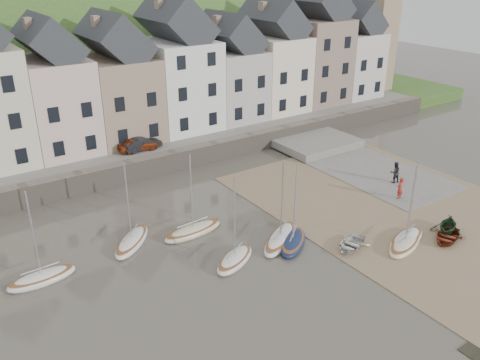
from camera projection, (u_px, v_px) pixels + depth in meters
ground at (290, 250)px, 33.74m from camera, size 160.00×160.00×0.00m
quay_land at (113, 122)px, 57.58m from camera, size 90.00×30.00×1.50m
quay_street at (156, 143)px, 48.58m from camera, size 70.00×7.00×0.10m
seawall at (173, 161)px, 46.20m from camera, size 70.00×1.20×1.80m
beach at (398, 208)px, 39.38m from camera, size 18.00×26.00×0.06m
slipway at (359, 165)px, 47.46m from camera, size 8.00×18.00×0.12m
hillside at (34, 193)px, 83.78m from camera, size 134.40×84.00×84.00m
townhouse_terrace at (153, 75)px, 49.77m from camera, size 61.05×8.00×13.93m
church_spire at (381, 16)px, 65.10m from camera, size 4.00×4.00×18.00m
sailboat_0 at (42, 278)px, 30.41m from camera, size 4.22×1.68×6.32m
sailboat_1 at (132, 241)px, 34.33m from camera, size 4.30×4.26×6.32m
sailboat_2 at (193, 231)px, 35.66m from camera, size 4.79×1.88×6.32m
sailboat_3 at (235, 259)px, 32.29m from camera, size 4.13×3.16×6.32m
sailboat_4 at (280, 238)px, 34.70m from camera, size 5.12×4.02×6.32m
sailboat_5 at (293, 242)px, 34.25m from camera, size 4.15×3.74×6.32m
sailboat_6 at (406, 239)px, 34.61m from camera, size 4.30×2.45×6.32m
sailboat_7 at (405, 244)px, 33.98m from camera, size 4.36×2.74×6.32m
rowboat_white at (351, 245)px, 33.76m from camera, size 3.37×2.85×0.59m
rowboat_green at (448, 225)px, 35.47m from camera, size 3.30×3.12×1.37m
rowboat_red at (447, 237)px, 34.67m from camera, size 3.52×2.98×0.62m
person_red at (400, 188)px, 40.37m from camera, size 0.76×0.60×1.84m
person_dark at (395, 172)px, 43.30m from camera, size 1.09×0.97×1.88m
car_left at (138, 144)px, 46.36m from camera, size 3.82×1.79×1.27m
car_right at (142, 144)px, 46.59m from camera, size 3.80×1.61×1.22m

